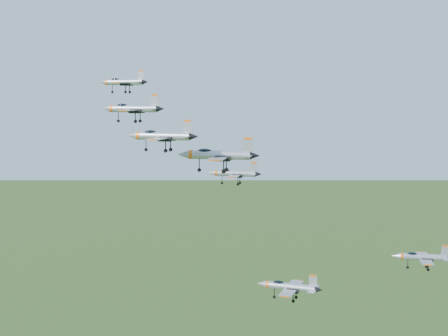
% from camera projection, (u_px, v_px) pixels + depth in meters
% --- Properties ---
extents(jet_lead, '(11.45, 9.45, 3.06)m').
position_uv_depth(jet_lead, '(123.00, 82.00, 131.60)').
color(jet_lead, '#A3A6AF').
extents(jet_left_high, '(12.45, 10.32, 3.33)m').
position_uv_depth(jet_left_high, '(132.00, 108.00, 114.07)').
color(jet_left_high, '#A3A6AF').
extents(jet_right_high, '(12.08, 9.98, 3.23)m').
position_uv_depth(jet_right_high, '(161.00, 136.00, 97.85)').
color(jet_right_high, '#A3A6AF').
extents(jet_left_low, '(10.85, 9.03, 2.90)m').
position_uv_depth(jet_left_low, '(234.00, 173.00, 121.09)').
color(jet_left_low, '#A3A6AF').
extents(jet_right_low, '(13.71, 11.48, 3.67)m').
position_uv_depth(jet_right_low, '(217.00, 155.00, 100.71)').
color(jet_right_low, '#A3A6AF').
extents(jet_trail, '(11.15, 9.15, 2.99)m').
position_uv_depth(jet_trail, '(288.00, 286.00, 102.65)').
color(jet_trail, '#A3A6AF').
extents(jet_extra, '(10.63, 8.91, 2.85)m').
position_uv_depth(jet_extra, '(422.00, 257.00, 108.53)').
color(jet_extra, '#A3A6AF').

